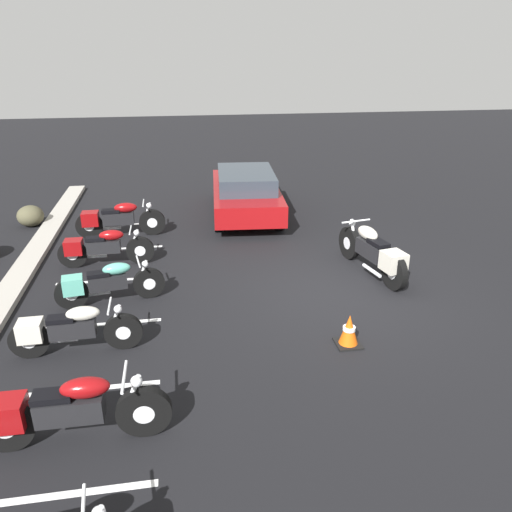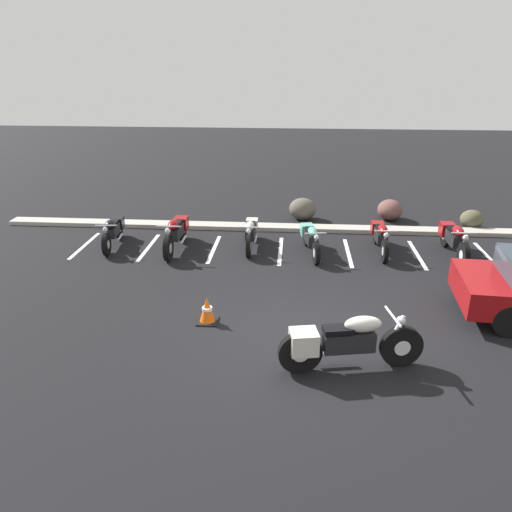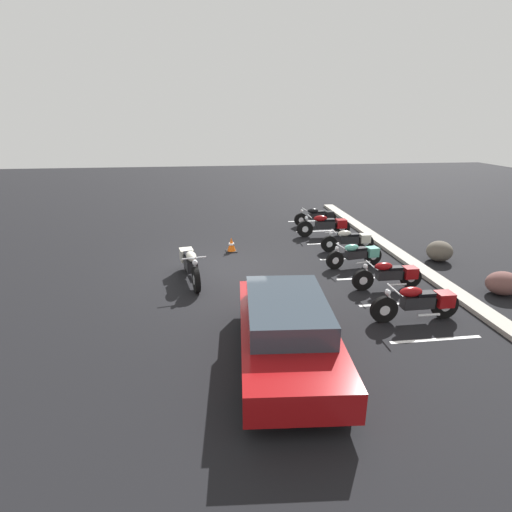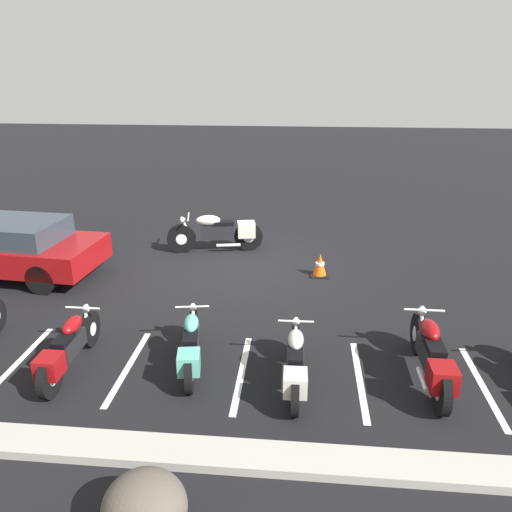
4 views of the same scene
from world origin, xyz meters
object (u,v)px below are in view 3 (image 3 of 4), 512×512
Objects in this scene: parked_bike_1 at (326,225)px; parked_bike_5 at (420,302)px; motorcycle_cream_featured at (190,263)px; landscape_rock_1 at (440,251)px; parked_bike_0 at (318,216)px; parked_bike_2 at (350,240)px; parked_bike_3 at (357,254)px; car_red at (287,329)px; parked_bike_4 at (391,275)px; landscape_rock_0 at (503,283)px; traffic_cone at (231,245)px.

parked_bike_1 reaches higher than parked_bike_5.
motorcycle_cream_featured reaches higher than landscape_rock_1.
parked_bike_2 is at bearing 86.20° from parked_bike_0.
motorcycle_cream_featured is at bearing 37.02° from parked_bike_1.
parked_bike_3 is 5.98m from car_red.
parked_bike_4 is at bearing 64.81° from motorcycle_cream_featured.
landscape_rock_0 is at bearing 116.92° from parked_bike_1.
parked_bike_0 is at bearing 125.62° from motorcycle_cream_featured.
car_red reaches higher than parked_bike_1.
parked_bike_2 is at bearing -118.78° from landscape_rock_1.
parked_bike_5 is (7.31, 0.07, -0.01)m from parked_bike_1.
parked_bike_5 is at bearing 86.55° from parked_bike_2.
motorcycle_cream_featured reaches higher than parked_bike_3.
parked_bike_2 is 0.45× the size of car_red.
parked_bike_5 is at bearing 85.37° from parked_bike_4.
car_red is at bearing 19.37° from parked_bike_5.
parked_bike_2 is (-2.03, 5.69, -0.10)m from motorcycle_cream_featured.
landscape_rock_1 is (-0.59, 8.30, -0.16)m from motorcycle_cream_featured.
parked_bike_3 is at bearing 150.67° from car_red.
parked_bike_5 reaches higher than parked_bike_0.
car_red is at bearing 59.64° from parked_bike_2.
motorcycle_cream_featured is 6.38m from parked_bike_5.
parked_bike_5 is (3.29, 5.46, -0.05)m from motorcycle_cream_featured.
parked_bike_1 is 3.60m from parked_bike_3.
parked_bike_3 is at bearing -129.48° from landscape_rock_0.
motorcycle_cream_featured reaches higher than parked_bike_0.
car_red is at bearing 46.88° from parked_bike_3.
landscape_rock_1 is (5.22, 2.77, -0.07)m from parked_bike_0.
parked_bike_4 is at bearing 46.91° from traffic_cone.
parked_bike_4 is at bearing 87.73° from parked_bike_2.
parked_bike_5 is at bearing -70.07° from landscape_rock_0.
motorcycle_cream_featured reaches higher than parked_bike_1.
landscape_rock_1 is (-0.18, 2.97, -0.07)m from parked_bike_3.
parked_bike_3 reaches higher than landscape_rock_1.
parked_bike_5 is 4.81m from landscape_rock_1.
parked_bike_5 is 0.49× the size of car_red.
car_red is 8.47× the size of traffic_cone.
car_red is at bearing -50.89° from landscape_rock_1.
traffic_cone is (1.52, -3.99, -0.22)m from parked_bike_1.
car_red is 7.08m from traffic_cone.
parked_bike_2 is 1.01× the size of parked_bike_3.
landscape_rock_0 is (6.21, 3.10, -0.14)m from parked_bike_1.
motorcycle_cream_featured reaches higher than parked_bike_2.
parked_bike_1 is 7.31m from parked_bike_5.
parked_bike_2 is at bearing -92.85° from parked_bike_5.
parked_bike_1 is at bearing -87.69° from parked_bike_4.
parked_bike_0 is 7.25m from parked_bike_4.
motorcycle_cream_featured is 1.21× the size of parked_bike_0.
parked_bike_5 is 3.69m from car_red.
parked_bike_0 reaches higher than parked_bike_2.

